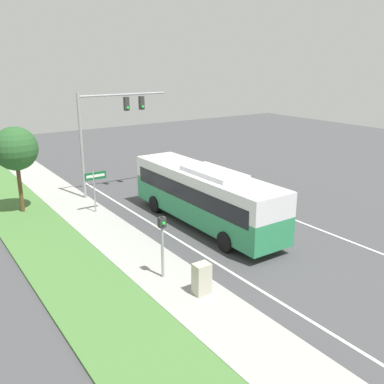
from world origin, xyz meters
TOP-DOWN VIEW (x-y plane):
  - ground_plane at (0.00, 0.00)m, footprint 80.00×80.00m
  - sidewalk at (-6.20, 0.00)m, footprint 2.80×80.00m
  - grass_verge at (-9.40, 0.00)m, footprint 3.60×80.00m
  - lane_divider_near at (-3.60, 0.00)m, footprint 0.14×30.00m
  - lane_divider_far at (3.60, 0.00)m, footprint 0.14×30.00m
  - bus at (-1.25, 2.58)m, footprint 2.71×11.08m
  - signal_gantry at (-3.21, 10.90)m, footprint 6.35×0.41m
  - pedestrian_signal at (-6.39, -1.52)m, footprint 0.28×0.34m
  - street_sign at (-5.51, 7.84)m, footprint 1.34×0.08m
  - utility_cabinet at (-5.83, -3.54)m, footprint 0.65×0.51m
  - roadside_tree at (-9.19, 10.50)m, footprint 2.58×2.58m

SIDE VIEW (x-z plane):
  - ground_plane at x=0.00m, z-range 0.00..0.00m
  - lane_divider_near at x=-3.60m, z-range 0.00..0.01m
  - lane_divider_far at x=3.60m, z-range 0.00..0.01m
  - grass_verge at x=-9.40m, z-range 0.00..0.10m
  - sidewalk at x=-6.20m, z-range 0.00..0.12m
  - utility_cabinet at x=-5.83m, z-range 0.12..1.40m
  - bus at x=-1.25m, z-range 0.18..3.55m
  - street_sign at x=-5.51m, z-range 0.56..3.20m
  - pedestrian_signal at x=-6.39m, z-range 0.53..3.34m
  - roadside_tree at x=-9.19m, z-range 1.38..6.56m
  - signal_gantry at x=-3.21m, z-range 1.48..8.48m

